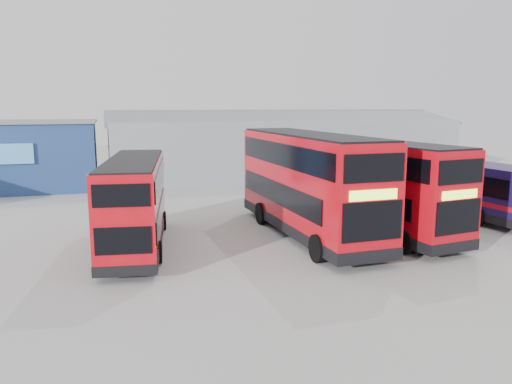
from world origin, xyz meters
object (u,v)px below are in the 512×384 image
at_px(maintenance_shed, 278,146).
at_px(double_decker_centre, 308,185).
at_px(double_decker_left, 135,204).
at_px(double_decker_right, 375,187).
at_px(office_block, 13,155).
at_px(single_decker_blue, 452,186).

relative_size(maintenance_shed, double_decker_centre, 2.58).
distance_m(double_decker_left, double_decker_right, 11.62).
height_order(office_block, double_decker_centre, office_block).
distance_m(office_block, double_decker_left, 20.90).
bearing_deg(maintenance_shed, double_decker_left, -123.54).
relative_size(maintenance_shed, double_decker_left, 3.17).
xyz_separation_m(double_decker_left, single_decker_blue, (18.41, 2.36, -0.44)).
relative_size(maintenance_shed, single_decker_blue, 2.62).
distance_m(maintenance_shed, single_decker_blue, 19.51).
bearing_deg(maintenance_shed, double_decker_right, -96.70).
xyz_separation_m(maintenance_shed, double_decker_right, (-2.56, -21.80, -0.33)).
xyz_separation_m(double_decker_right, single_decker_blue, (6.80, 2.78, -0.73)).
bearing_deg(office_block, double_decker_right, -45.52).
bearing_deg(maintenance_shed, single_decker_blue, -77.44).
height_order(double_decker_centre, double_decker_right, double_decker_centre).
xyz_separation_m(maintenance_shed, single_decker_blue, (4.24, -19.02, -1.06)).
distance_m(office_block, double_decker_centre, 25.22).
relative_size(office_block, double_decker_left, 1.28).
xyz_separation_m(office_block, single_decker_blue, (26.24, -17.01, -1.04)).
relative_size(office_block, maintenance_shed, 0.40).
height_order(office_block, maintenance_shed, maintenance_shed).
bearing_deg(double_decker_right, single_decker_blue, 14.96).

